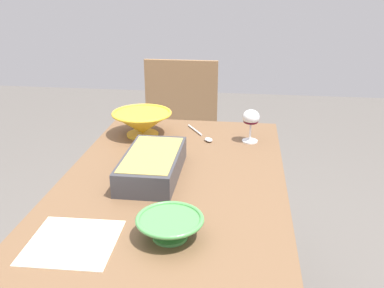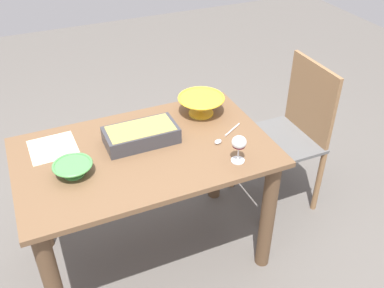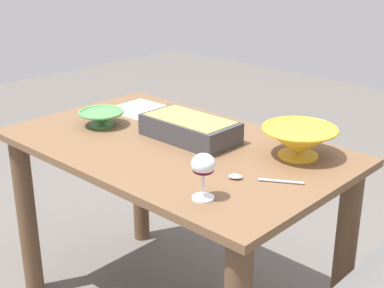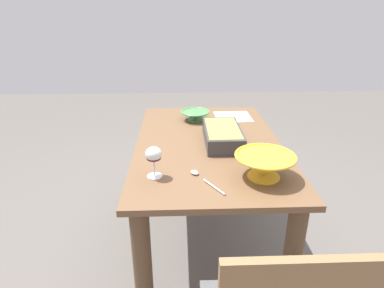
# 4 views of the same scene
# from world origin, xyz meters

# --- Properties ---
(ground_plane) EXTENTS (8.00, 8.00, 0.00)m
(ground_plane) POSITION_xyz_m (0.00, 0.00, 0.00)
(ground_plane) COLOR #5B5651
(dining_table) EXTENTS (1.26, 0.77, 0.75)m
(dining_table) POSITION_xyz_m (0.00, 0.00, 0.59)
(dining_table) COLOR brown
(dining_table) RESTS_ON ground_plane
(wine_glass) EXTENTS (0.07, 0.07, 0.14)m
(wine_glass) POSITION_xyz_m (0.38, -0.26, 0.85)
(wine_glass) COLOR white
(wine_glass) RESTS_ON dining_table
(casserole_dish) EXTENTS (0.36, 0.19, 0.08)m
(casserole_dish) POSITION_xyz_m (0.01, 0.07, 0.80)
(casserole_dish) COLOR #38383D
(casserole_dish) RESTS_ON dining_table
(mixing_bowl) EXTENTS (0.18, 0.18, 0.06)m
(mixing_bowl) POSITION_xyz_m (-0.36, -0.05, 0.79)
(mixing_bowl) COLOR #4C994C
(mixing_bowl) RESTS_ON dining_table
(small_bowl) EXTENTS (0.26, 0.26, 0.11)m
(small_bowl) POSITION_xyz_m (0.40, 0.20, 0.81)
(small_bowl) COLOR yellow
(small_bowl) RESTS_ON dining_table
(serving_spoon) EXTENTS (0.21, 0.14, 0.01)m
(serving_spoon) POSITION_xyz_m (0.40, -0.07, 0.76)
(serving_spoon) COLOR silver
(serving_spoon) RESTS_ON dining_table
(napkin) EXTENTS (0.23, 0.24, 0.00)m
(napkin) POSITION_xyz_m (-0.41, 0.20, 0.75)
(napkin) COLOR beige
(napkin) RESTS_ON dining_table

